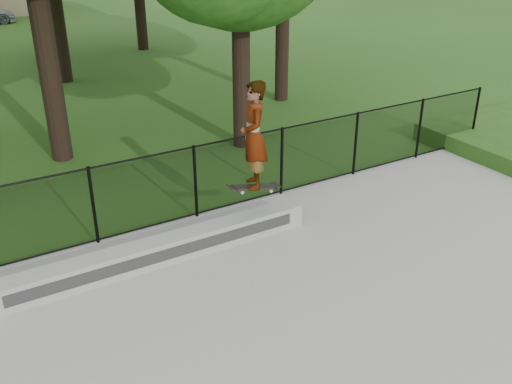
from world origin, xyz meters
The scene contains 3 objects.
grind_ledge centered at (-1.28, 4.70, 0.27)m, with size 5.67×0.40×0.43m, color #B0B0AB.
skater_airborne centered at (0.59, 4.66, 2.01)m, with size 0.83×0.82×2.09m.
chainlink_fence centered at (0.00, 5.90, 0.81)m, with size 16.06×0.06×1.50m.
Camera 1 is at (-4.15, -3.31, 5.41)m, focal length 40.00 mm.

